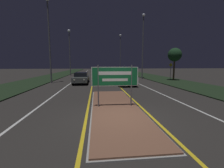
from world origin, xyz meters
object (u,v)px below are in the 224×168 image
Objects in this scene: highway_sign at (115,78)px; car_receding_1 at (117,73)px; streetlight_left_near at (49,26)px; streetlight_right_far at (120,47)px; streetlight_right_near at (143,40)px; car_receding_3 at (108,70)px; car_receding_0 at (125,78)px; car_receding_2 at (125,71)px; car_approaching_0 at (81,78)px; streetlight_left_far at (69,45)px; warning_sign at (171,70)px.

highway_sign is 0.52× the size of car_receding_1.
streetlight_right_far reaches higher than streetlight_left_near.
streetlight_right_far reaches higher than car_receding_1.
streetlight_right_near is 21.92m from streetlight_right_far.
streetlight_left_near is at bearing 119.49° from highway_sign.
streetlight_right_far is (13.10, 26.31, 0.70)m from streetlight_left_near.
car_receding_1 is at bearing -90.08° from car_receding_3.
highway_sign is 0.53× the size of car_receding_0.
car_receding_2 is (-0.49, -10.51, -6.88)m from streetlight_right_far.
streetlight_left_near is at bearing -116.47° from streetlight_right_far.
car_receding_3 is 30.32m from car_approaching_0.
streetlight_right_far reaches higher than streetlight_left_far.
streetlight_right_near is at bearing 67.93° from highway_sign.
warning_sign is (7.38, -5.69, 0.82)m from car_receding_1.
streetlight_left_far reaches higher than car_receding_0.
car_approaching_0 is (-5.60, -8.17, -0.04)m from car_receding_1.
highway_sign is 0.51× the size of car_approaching_0.
car_receding_3 is at bearing 103.38° from car_receding_2.
car_receding_1 is 1.01× the size of car_receding_3.
car_receding_1 is at bearing -101.13° from streetlight_right_far.
car_receding_3 is (9.44, 29.14, -6.25)m from streetlight_left_near.
streetlight_right_near is 2.16× the size of car_receding_1.
highway_sign is at bearing -99.62° from streetlight_right_far.
streetlight_right_far is 12.58m from car_receding_2.
streetlight_right_near reaches higher than car_receding_1.
streetlight_left_far is 18.66m from streetlight_right_far.
car_receding_3 is at bearing 86.10° from highway_sign.
streetlight_left_far is at bearing 104.55° from highway_sign.
highway_sign is at bearing -60.51° from streetlight_left_near.
streetlight_right_far is at bearing 87.31° from car_receding_2.
streetlight_left_far reaches higher than warning_sign.
streetlight_left_far reaches higher than car_receding_1.
streetlight_left_far is at bearing 147.06° from streetlight_right_near.
car_approaching_0 is (-8.80, -16.46, -0.08)m from car_receding_2.
car_receding_2 is (5.96, 27.56, -0.85)m from highway_sign.
streetlight_left_far is at bearing 104.71° from car_approaching_0.
streetlight_left_near is 2.18× the size of car_receding_1.
car_approaching_0 is (-9.29, -26.97, -6.96)m from streetlight_right_far.
highway_sign is 0.57× the size of car_receding_2.
car_receding_0 is 0.99× the size of car_receding_3.
car_receding_1 is (9.41, 7.52, -6.22)m from streetlight_left_near.
streetlight_left_far is 3.80× the size of warning_sign.
car_receding_0 is 9.07m from warning_sign.
warning_sign is at bearing 53.30° from highway_sign.
streetlight_right_far is 25.50m from warning_sign.
car_receding_2 is (12.61, 15.80, -6.18)m from streetlight_left_near.
streetlight_right_far is at bearing 98.55° from warning_sign.
car_receding_2 is (3.20, 8.28, 0.04)m from car_receding_1.
car_receding_0 is at bearing -120.53° from streetlight_right_near.
car_receding_2 reaches higher than car_receding_0.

